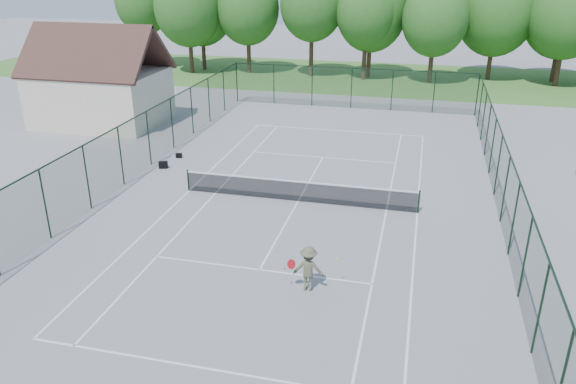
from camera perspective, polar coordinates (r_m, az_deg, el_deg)
name	(u,v)px	position (r m, az deg, el deg)	size (l,w,h in m)	color
ground	(298,201)	(26.34, 1.03, -0.96)	(140.00, 140.00, 0.00)	gray
grass_far	(368,77)	(54.81, 8.12, 11.49)	(80.00, 16.00, 0.01)	#4B8132
court_lines	(298,201)	(26.34, 1.03, -0.95)	(11.05, 23.85, 0.01)	white
tennis_net	(298,190)	(26.11, 1.04, 0.20)	(11.08, 0.08, 1.10)	black
fence_enclosure	(298,170)	(25.75, 1.06, 2.22)	(18.05, 36.05, 3.02)	#183320
utility_building	(99,77)	(40.38, -18.68, 10.98)	(8.60, 6.27, 6.63)	beige
tree_line_far	(372,11)	(53.96, 8.49, 17.73)	(39.40, 6.40, 9.70)	#493022
sports_bag_a	(163,165)	(31.16, -12.56, 2.71)	(0.46, 0.27, 0.37)	black
sports_bag_b	(179,156)	(32.63, -11.03, 3.66)	(0.33, 0.20, 0.26)	black
tennis_player	(308,269)	(19.29, 2.08, -7.78)	(1.81, 0.82, 1.63)	#565A40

